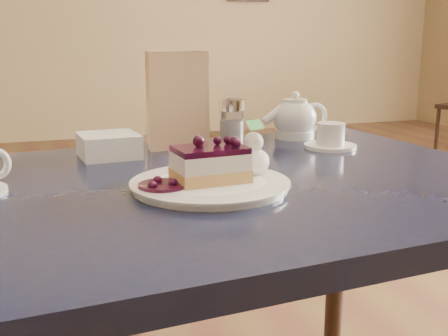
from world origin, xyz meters
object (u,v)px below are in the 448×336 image
object	(u,v)px
tea_set	(301,123)
dessert_plate	(210,185)
main_table	(200,224)
cheesecake_slice	(210,164)

from	to	relation	value
tea_set	dessert_plate	bearing A→B (deg)	-133.98
main_table	tea_set	xyz separation A→B (m)	(0.35, 0.31, 0.12)
cheesecake_slice	main_table	bearing A→B (deg)	90.00
dessert_plate	cheesecake_slice	size ratio (longest dim) A/B	2.09
dessert_plate	tea_set	world-z (taller)	tea_set
cheesecake_slice	tea_set	xyz separation A→B (m)	(0.34, 0.36, 0.00)
cheesecake_slice	tea_set	bearing A→B (deg)	41.64
dessert_plate	tea_set	size ratio (longest dim) A/B	1.00
main_table	dessert_plate	xyz separation A→B (m)	(0.00, -0.05, 0.08)
dessert_plate	tea_set	xyz separation A→B (m)	(0.34, 0.36, 0.04)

